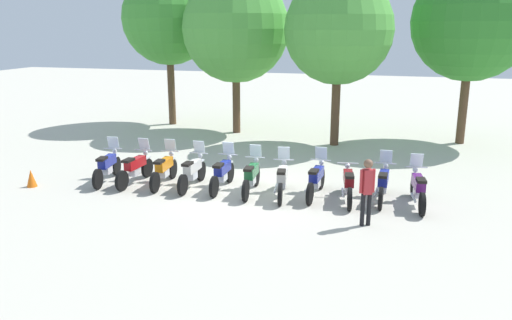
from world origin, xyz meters
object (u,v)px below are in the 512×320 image
(person_0, at_px, (367,187))
(tree_3, at_px, (472,22))
(motorcycle_7, at_px, (316,179))
(motorcycle_8, at_px, (348,184))
(motorcycle_3, at_px, (193,171))
(motorcycle_9, at_px, (383,183))
(motorcycle_2, at_px, (164,169))
(tree_1, at_px, (236,29))
(traffic_cone, at_px, (31,178))
(tree_2, at_px, (339,30))
(motorcycle_10, at_px, (418,188))
(tree_0, at_px, (168,19))
(motorcycle_1, at_px, (135,168))
(motorcycle_5, at_px, (251,176))
(motorcycle_4, at_px, (223,173))
(motorcycle_0, at_px, (107,166))
(motorcycle_6, at_px, (282,179))

(person_0, relative_size, tree_3, 0.23)
(motorcycle_7, relative_size, motorcycle_8, 1.01)
(motorcycle_3, distance_m, motorcycle_9, 5.78)
(motorcycle_2, height_order, motorcycle_8, motorcycle_2)
(tree_1, bearing_deg, motorcycle_7, -58.25)
(motorcycle_3, bearing_deg, tree_3, -45.24)
(motorcycle_9, bearing_deg, traffic_cone, 100.73)
(motorcycle_3, bearing_deg, motorcycle_9, -87.69)
(motorcycle_7, xyz_separation_m, tree_2, (-0.34, 6.94, 4.22))
(motorcycle_7, bearing_deg, motorcycle_10, -88.38)
(tree_0, height_order, tree_3, tree_0)
(motorcycle_1, distance_m, motorcycle_9, 7.71)
(motorcycle_5, relative_size, motorcycle_9, 1.00)
(motorcycle_1, distance_m, motorcycle_4, 2.89)
(motorcycle_3, xyz_separation_m, traffic_cone, (-4.90, -1.33, -0.24))
(motorcycle_2, distance_m, tree_1, 9.54)
(motorcycle_1, xyz_separation_m, motorcycle_3, (1.92, 0.11, 0.00))
(motorcycle_0, xyz_separation_m, motorcycle_4, (3.85, 0.26, 0.00))
(motorcycle_3, xyz_separation_m, tree_0, (-5.14, 9.69, 4.73))
(motorcycle_1, bearing_deg, motorcycle_6, -87.67)
(motorcycle_0, xyz_separation_m, motorcycle_7, (6.74, 0.38, 0.00))
(motorcycle_7, bearing_deg, motorcycle_4, 95.45)
(motorcycle_10, bearing_deg, motorcycle_5, 84.73)
(motorcycle_1, distance_m, tree_3, 14.66)
(motorcycle_8, xyz_separation_m, tree_1, (-6.11, 8.50, 4.28))
(motorcycle_9, xyz_separation_m, person_0, (-0.34, -2.11, 0.50))
(motorcycle_4, xyz_separation_m, tree_3, (7.73, 8.85, 4.54))
(motorcycle_10, bearing_deg, tree_1, 36.58)
(motorcycle_5, bearing_deg, motorcycle_6, -96.85)
(motorcycle_4, relative_size, motorcycle_8, 1.01)
(motorcycle_2, height_order, person_0, person_0)
(motorcycle_6, height_order, motorcycle_10, same)
(motorcycle_3, xyz_separation_m, tree_3, (8.69, 8.93, 4.54))
(motorcycle_0, relative_size, tree_1, 0.30)
(motorcycle_3, relative_size, tree_0, 0.29)
(motorcycle_5, xyz_separation_m, motorcycle_7, (1.93, 0.23, 0.00))
(motorcycle_8, xyz_separation_m, motorcycle_10, (1.92, 0.10, 0.01))
(motorcycle_0, height_order, traffic_cone, motorcycle_0)
(motorcycle_0, distance_m, motorcycle_1, 0.97)
(motorcycle_4, relative_size, tree_1, 0.30)
(motorcycle_2, relative_size, motorcycle_10, 1.00)
(motorcycle_7, relative_size, traffic_cone, 3.99)
(motorcycle_9, relative_size, tree_1, 0.30)
(tree_1, relative_size, traffic_cone, 13.13)
(motorcycle_4, bearing_deg, motorcycle_1, 92.86)
(motorcycle_5, distance_m, tree_2, 8.47)
(motorcycle_6, height_order, motorcycle_8, motorcycle_6)
(person_0, height_order, tree_2, tree_2)
(motorcycle_3, distance_m, person_0, 5.74)
(motorcycle_0, distance_m, tree_2, 10.60)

